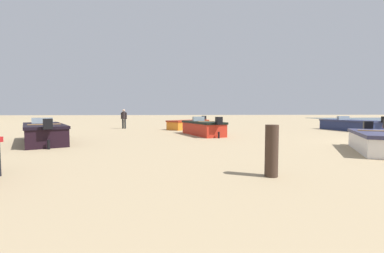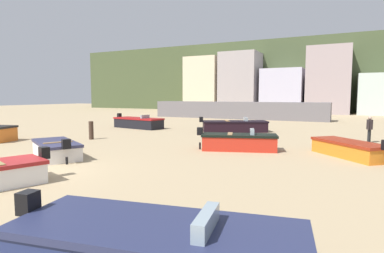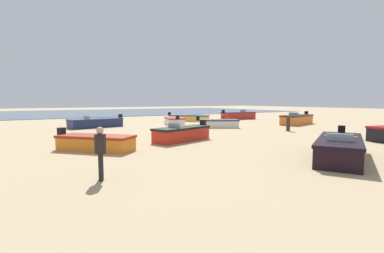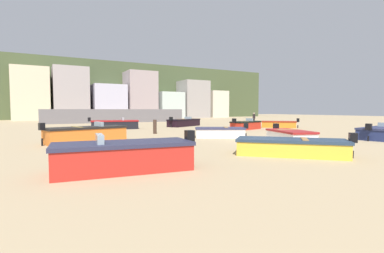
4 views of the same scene
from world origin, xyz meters
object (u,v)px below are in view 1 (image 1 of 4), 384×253
boat_orange_9 (189,124)px  beach_walker_foreground (124,117)px  boat_black_0 (44,133)px  mooring_post_near_water (272,151)px  boat_navy_5 (352,125)px  boat_red_8 (203,128)px  boat_white_4 (380,142)px

boat_orange_9 → beach_walker_foreground: size_ratio=2.26×
beach_walker_foreground → boat_black_0: bearing=-87.0°
boat_black_0 → mooring_post_near_water: (-6.92, -8.17, 0.14)m
boat_navy_5 → boat_red_8: size_ratio=1.21×
boat_white_4 → boat_orange_9: (12.02, 5.99, 0.00)m
boat_red_8 → beach_walker_foreground: bearing=115.7°
mooring_post_near_water → boat_black_0: bearing=49.7°
boat_white_4 → mooring_post_near_water: size_ratio=3.24×
boat_red_8 → beach_walker_foreground: size_ratio=2.56×
beach_walker_foreground → mooring_post_near_water: bearing=-53.3°
boat_black_0 → beach_walker_foreground: size_ratio=3.18×
boat_red_8 → beach_walker_foreground: 8.51m
boat_navy_5 → mooring_post_near_water: size_ratio=4.28×
boat_white_4 → boat_navy_5: size_ratio=0.76×
mooring_post_near_water → boat_red_8: bearing=1.5°
boat_navy_5 → beach_walker_foreground: size_ratio=3.09×
boat_navy_5 → boat_red_8: bearing=-178.5°
mooring_post_near_water → beach_walker_foreground: bearing=20.8°
mooring_post_near_water → boat_white_4: bearing=-60.9°
boat_black_0 → boat_orange_9: 10.93m
boat_navy_5 → boat_orange_9: boat_navy_5 is taller
boat_red_8 → mooring_post_near_water: mooring_post_near_water is taller
mooring_post_near_water → beach_walker_foreground: size_ratio=0.72×
boat_red_8 → boat_white_4: bearing=-69.1°
boat_white_4 → boat_red_8: size_ratio=0.91×
boat_white_4 → beach_walker_foreground: (13.08, 11.33, 0.58)m
boat_white_4 → boat_navy_5: boat_navy_5 is taller
boat_white_4 → boat_navy_5: bearing=-94.6°
boat_orange_9 → boat_white_4: bearing=164.0°
boat_white_4 → boat_red_8: (6.90, 5.49, 0.06)m
boat_orange_9 → beach_walker_foreground: (1.06, 5.34, 0.58)m
boat_orange_9 → boat_navy_5: bearing=-145.3°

